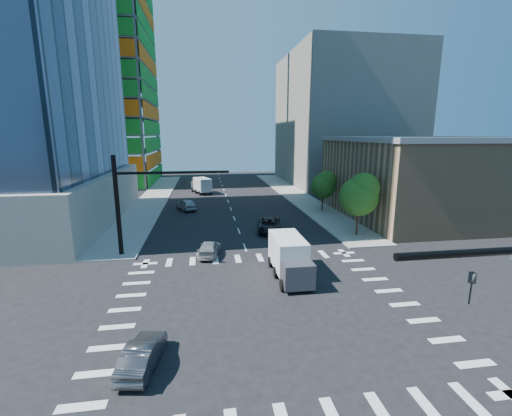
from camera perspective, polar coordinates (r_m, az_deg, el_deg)
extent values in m
plane|color=black|center=(22.97, 1.83, -16.18)|extent=(160.00, 160.00, 0.00)
cube|color=silver|center=(22.96, 1.83, -16.17)|extent=(20.00, 20.00, 0.01)
cube|color=gray|center=(62.96, 6.48, 2.22)|extent=(5.00, 60.00, 0.15)
cube|color=gray|center=(61.47, -16.67, 1.54)|extent=(5.00, 60.00, 0.15)
cube|color=#198E26|center=(83.73, -17.33, 21.03)|extent=(0.12, 24.00, 49.00)
cube|color=#D7640C|center=(74.48, -29.19, 21.27)|extent=(24.00, 0.12, 49.00)
cube|color=#9A7E59|center=(51.10, 25.76, 4.35)|extent=(20.00, 22.00, 10.00)
cube|color=slate|center=(50.76, 26.32, 10.28)|extent=(20.50, 22.50, 0.60)
cube|color=slate|center=(80.97, 14.15, 14.04)|extent=(24.00, 30.00, 28.00)
imported|color=black|center=(12.22, 32.13, -11.21)|extent=(0.16, 0.20, 1.00)
cylinder|color=black|center=(32.92, -22.10, 0.33)|extent=(0.40, 0.40, 9.00)
cylinder|color=black|center=(31.67, -13.66, 5.76)|extent=(10.00, 0.24, 0.24)
imported|color=black|center=(31.73, -11.76, 3.86)|extent=(0.16, 0.20, 1.00)
cylinder|color=#382316|center=(38.76, 16.47, -2.69)|extent=(0.20, 0.20, 2.27)
sphere|color=#1E4612|center=(38.11, 16.75, 1.80)|extent=(4.16, 4.16, 4.16)
sphere|color=#387C29|center=(37.86, 17.58, 3.18)|extent=(3.25, 3.25, 3.25)
cylinder|color=#382316|center=(49.72, 11.00, 0.61)|extent=(0.20, 0.20, 1.92)
sphere|color=#1E4612|center=(49.27, 11.12, 3.59)|extent=(3.52, 3.52, 3.52)
sphere|color=#387C29|center=(49.01, 11.72, 4.49)|extent=(2.75, 2.75, 2.75)
imported|color=black|center=(39.15, 2.28, -2.84)|extent=(3.39, 5.78, 1.51)
imported|color=#B3B3B3|center=(31.97, -7.81, -6.68)|extent=(2.46, 4.58, 1.26)
imported|color=#9B9CA2|center=(51.11, -11.52, 0.55)|extent=(3.59, 5.04, 1.60)
imported|color=#414146|center=(18.54, -18.42, -22.11)|extent=(1.98, 4.11, 1.30)
cube|color=silver|center=(26.59, 5.77, -7.91)|extent=(2.31, 4.75, 2.46)
cube|color=#44434B|center=(26.80, 5.74, -9.15)|extent=(2.19, 1.72, 1.80)
cube|color=#BDBDBF|center=(65.46, -9.17, 3.99)|extent=(3.54, 5.01, 2.37)
cube|color=#44434B|center=(65.55, -9.15, 3.48)|extent=(2.51, 2.23, 1.73)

